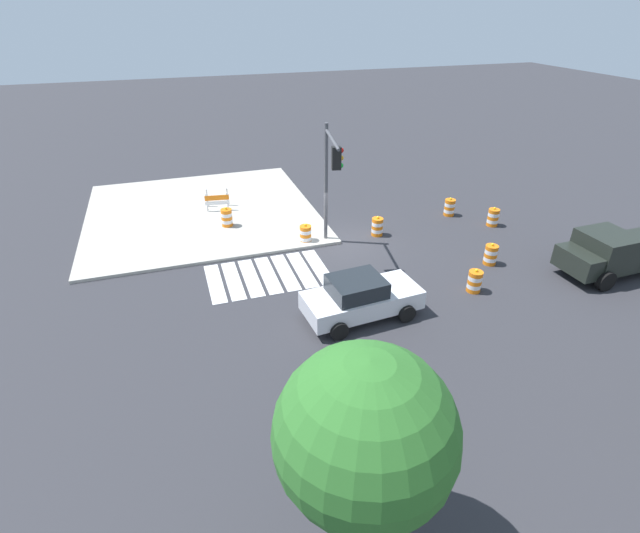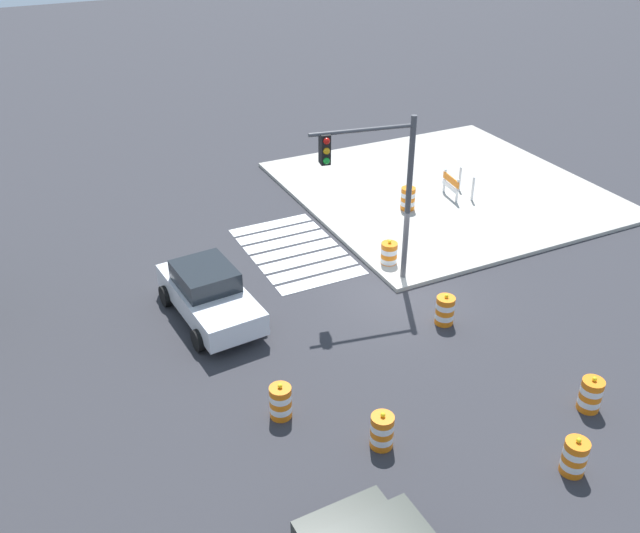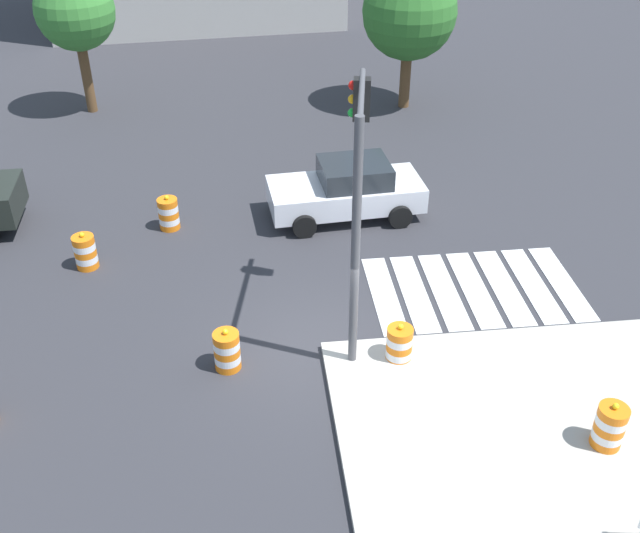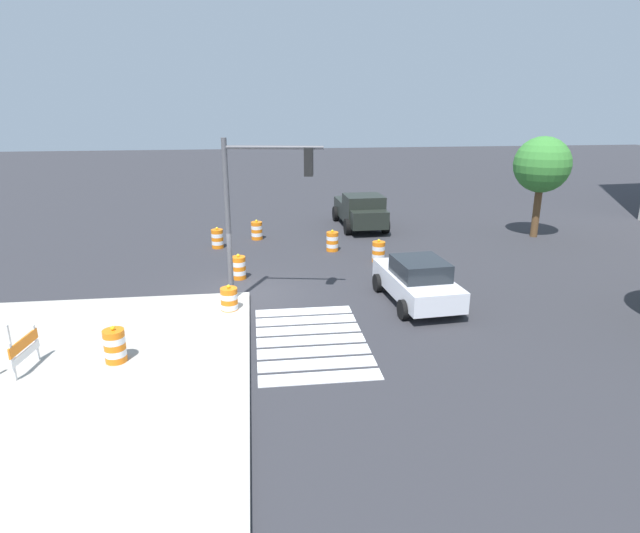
{
  "view_description": "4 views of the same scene",
  "coord_description": "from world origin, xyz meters",
  "px_view_note": "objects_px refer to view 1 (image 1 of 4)",
  "views": [
    {
      "loc": [
        7.37,
        19.21,
        10.31
      ],
      "look_at": [
        2.01,
        2.82,
        0.62
      ],
      "focal_mm": 26.78,
      "sensor_mm": 36.0,
      "label": 1
    },
    {
      "loc": [
        -15.73,
        10.49,
        12.02
      ],
      "look_at": [
        0.29,
        2.62,
        1.53
      ],
      "focal_mm": 38.7,
      "sensor_mm": 36.0,
      "label": 2
    },
    {
      "loc": [
        -1.43,
        -12.45,
        10.55
      ],
      "look_at": [
        0.05,
        0.65,
        1.73
      ],
      "focal_mm": 41.39,
      "sensor_mm": 36.0,
      "label": 3
    },
    {
      "loc": [
        18.32,
        0.24,
        6.83
      ],
      "look_at": [
        0.94,
        2.46,
        1.31
      ],
      "focal_mm": 29.98,
      "sensor_mm": 36.0,
      "label": 4
    }
  ],
  "objects_px": {
    "traffic_barrel_median_near": "(377,227)",
    "traffic_barrel_near_corner": "(475,281)",
    "pickup_truck": "(614,252)",
    "traffic_barrel_far_curb": "(491,255)",
    "traffic_barrel_on_sidewalk": "(227,218)",
    "street_tree_streetside_near": "(365,435)",
    "traffic_barrel_median_far": "(449,207)",
    "construction_barricade": "(217,200)",
    "traffic_barrel_lane_center": "(493,217)",
    "traffic_barrel_crosswalk_end": "(306,235)",
    "sports_car": "(361,297)",
    "traffic_light_pole": "(330,170)"
  },
  "relations": [
    {
      "from": "traffic_barrel_median_near",
      "to": "traffic_barrel_near_corner",
      "type": "bearing_deg",
      "value": 104.47
    },
    {
      "from": "pickup_truck",
      "to": "traffic_barrel_far_curb",
      "type": "bearing_deg",
      "value": -27.06
    },
    {
      "from": "traffic_barrel_on_sidewalk",
      "to": "street_tree_streetside_near",
      "type": "bearing_deg",
      "value": 90.59
    },
    {
      "from": "traffic_barrel_near_corner",
      "to": "traffic_barrel_median_far",
      "type": "relative_size",
      "value": 1.0
    },
    {
      "from": "construction_barricade",
      "to": "street_tree_streetside_near",
      "type": "relative_size",
      "value": 0.26
    },
    {
      "from": "pickup_truck",
      "to": "traffic_barrel_far_curb",
      "type": "relative_size",
      "value": 5.1
    },
    {
      "from": "traffic_barrel_far_curb",
      "to": "traffic_barrel_lane_center",
      "type": "relative_size",
      "value": 1.0
    },
    {
      "from": "street_tree_streetside_near",
      "to": "traffic_barrel_crosswalk_end",
      "type": "bearing_deg",
      "value": -102.29
    },
    {
      "from": "traffic_barrel_lane_center",
      "to": "traffic_barrel_on_sidewalk",
      "type": "height_order",
      "value": "traffic_barrel_on_sidewalk"
    },
    {
      "from": "traffic_barrel_median_far",
      "to": "construction_barricade",
      "type": "bearing_deg",
      "value": -20.07
    },
    {
      "from": "traffic_barrel_near_corner",
      "to": "sports_car",
      "type": "bearing_deg",
      "value": 2.03
    },
    {
      "from": "sports_car",
      "to": "pickup_truck",
      "type": "relative_size",
      "value": 0.85
    },
    {
      "from": "traffic_barrel_on_sidewalk",
      "to": "construction_barricade",
      "type": "distance_m",
      "value": 2.33
    },
    {
      "from": "traffic_barrel_crosswalk_end",
      "to": "street_tree_streetside_near",
      "type": "height_order",
      "value": "street_tree_streetside_near"
    },
    {
      "from": "pickup_truck",
      "to": "traffic_barrel_near_corner",
      "type": "bearing_deg",
      "value": -4.53
    },
    {
      "from": "traffic_barrel_near_corner",
      "to": "construction_barricade",
      "type": "height_order",
      "value": "construction_barricade"
    },
    {
      "from": "traffic_barrel_near_corner",
      "to": "traffic_barrel_lane_center",
      "type": "xyz_separation_m",
      "value": [
        -4.62,
        -5.22,
        0.0
      ]
    },
    {
      "from": "pickup_truck",
      "to": "traffic_barrel_near_corner",
      "type": "height_order",
      "value": "pickup_truck"
    },
    {
      "from": "traffic_barrel_on_sidewalk",
      "to": "traffic_light_pole",
      "type": "distance_m",
      "value": 6.66
    },
    {
      "from": "construction_barricade",
      "to": "traffic_barrel_on_sidewalk",
      "type": "bearing_deg",
      "value": 94.18
    },
    {
      "from": "sports_car",
      "to": "traffic_barrel_near_corner",
      "type": "bearing_deg",
      "value": -177.97
    },
    {
      "from": "traffic_barrel_near_corner",
      "to": "traffic_barrel_crosswalk_end",
      "type": "distance_m",
      "value": 8.14
    },
    {
      "from": "sports_car",
      "to": "construction_barricade",
      "type": "xyz_separation_m",
      "value": [
        3.68,
        -11.63,
        -0.09
      ]
    },
    {
      "from": "sports_car",
      "to": "traffic_barrel_far_curb",
      "type": "height_order",
      "value": "sports_car"
    },
    {
      "from": "sports_car",
      "to": "traffic_barrel_crosswalk_end",
      "type": "relative_size",
      "value": 4.35
    },
    {
      "from": "traffic_barrel_near_corner",
      "to": "traffic_barrel_median_far",
      "type": "distance_m",
      "value": 7.8
    },
    {
      "from": "traffic_barrel_median_far",
      "to": "traffic_barrel_lane_center",
      "type": "distance_m",
      "value": 2.36
    },
    {
      "from": "traffic_light_pole",
      "to": "traffic_barrel_near_corner",
      "type": "bearing_deg",
      "value": 130.71
    },
    {
      "from": "sports_car",
      "to": "traffic_barrel_lane_center",
      "type": "height_order",
      "value": "sports_car"
    },
    {
      "from": "pickup_truck",
      "to": "traffic_barrel_far_curb",
      "type": "distance_m",
      "value": 4.97
    },
    {
      "from": "traffic_barrel_median_far",
      "to": "traffic_light_pole",
      "type": "bearing_deg",
      "value": 14.87
    },
    {
      "from": "traffic_barrel_on_sidewalk",
      "to": "street_tree_streetside_near",
      "type": "distance_m",
      "value": 17.56
    },
    {
      "from": "traffic_barrel_near_corner",
      "to": "traffic_barrel_lane_center",
      "type": "relative_size",
      "value": 1.0
    },
    {
      "from": "traffic_barrel_crosswalk_end",
      "to": "traffic_barrel_on_sidewalk",
      "type": "relative_size",
      "value": 1.0
    },
    {
      "from": "sports_car",
      "to": "street_tree_streetside_near",
      "type": "bearing_deg",
      "value": 67.41
    },
    {
      "from": "traffic_barrel_median_far",
      "to": "traffic_barrel_far_curb",
      "type": "bearing_deg",
      "value": 77.31
    },
    {
      "from": "pickup_truck",
      "to": "traffic_barrel_lane_center",
      "type": "height_order",
      "value": "pickup_truck"
    },
    {
      "from": "construction_barricade",
      "to": "sports_car",
      "type": "bearing_deg",
      "value": 107.55
    },
    {
      "from": "traffic_barrel_near_corner",
      "to": "traffic_barrel_on_sidewalk",
      "type": "xyz_separation_m",
      "value": [
        8.52,
        -9.14,
        0.15
      ]
    },
    {
      "from": "traffic_barrel_crosswalk_end",
      "to": "traffic_barrel_lane_center",
      "type": "xyz_separation_m",
      "value": [
        -9.81,
        1.04,
        0.0
      ]
    },
    {
      "from": "street_tree_streetside_near",
      "to": "traffic_barrel_on_sidewalk",
      "type": "bearing_deg",
      "value": -89.41
    },
    {
      "from": "construction_barricade",
      "to": "pickup_truck",
      "type": "bearing_deg",
      "value": 141.57
    },
    {
      "from": "sports_car",
      "to": "traffic_barrel_median_far",
      "type": "height_order",
      "value": "sports_car"
    },
    {
      "from": "sports_car",
      "to": "traffic_barrel_near_corner",
      "type": "relative_size",
      "value": 4.35
    },
    {
      "from": "traffic_barrel_crosswalk_end",
      "to": "traffic_barrel_median_near",
      "type": "xyz_separation_m",
      "value": [
        -3.64,
        0.24,
        0.0
      ]
    },
    {
      "from": "traffic_barrel_near_corner",
      "to": "traffic_barrel_on_sidewalk",
      "type": "height_order",
      "value": "traffic_barrel_on_sidewalk"
    },
    {
      "from": "traffic_barrel_lane_center",
      "to": "street_tree_streetside_near",
      "type": "relative_size",
      "value": 0.2
    },
    {
      "from": "traffic_barrel_median_near",
      "to": "street_tree_streetside_near",
      "type": "relative_size",
      "value": 0.2
    },
    {
      "from": "traffic_barrel_crosswalk_end",
      "to": "construction_barricade",
      "type": "xyz_separation_m",
      "value": [
        3.5,
        -5.19,
        0.27
      ]
    },
    {
      "from": "traffic_barrel_crosswalk_end",
      "to": "traffic_barrel_lane_center",
      "type": "distance_m",
      "value": 9.86
    }
  ]
}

